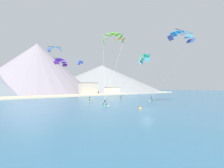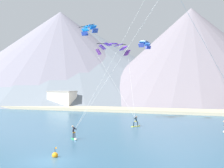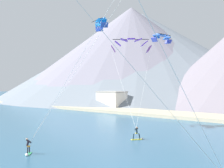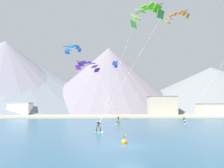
{
  "view_description": "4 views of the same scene",
  "coord_description": "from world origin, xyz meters",
  "px_view_note": "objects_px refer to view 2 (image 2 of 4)",
  "views": [
    {
      "loc": [
        -24.86,
        -20.01,
        4.81
      ],
      "look_at": [
        0.67,
        12.62,
        5.55
      ],
      "focal_mm": 24.0,
      "sensor_mm": 36.0,
      "label": 1
    },
    {
      "loc": [
        14.75,
        -22.93,
        6.5
      ],
      "look_at": [
        -0.08,
        14.46,
        6.68
      ],
      "focal_mm": 50.0,
      "sensor_mm": 36.0,
      "label": 2
    },
    {
      "loc": [
        24.16,
        -8.01,
        7.45
      ],
      "look_at": [
        2.93,
        16.17,
        7.23
      ],
      "focal_mm": 50.0,
      "sensor_mm": 36.0,
      "label": 3
    },
    {
      "loc": [
        -2.26,
        -20.89,
        3.74
      ],
      "look_at": [
        -1.37,
        14.29,
        7.27
      ],
      "focal_mm": 35.0,
      "sensor_mm": 36.0,
      "label": 4
    }
  ],
  "objects_px": {
    "kitesurfer_near_trail": "(137,123)",
    "parafoil_kite_distant_low_drift": "(145,44)",
    "parafoil_kite_near_trail": "(113,48)",
    "parafoil_kite_distant_high_outer": "(89,28)",
    "race_marker_buoy": "(55,155)",
    "kitesurfer_far_left": "(74,135)"
  },
  "relations": [
    {
      "from": "kitesurfer_near_trail",
      "to": "parafoil_kite_distant_low_drift",
      "type": "xyz_separation_m",
      "value": [
        -0.4,
        6.33,
        13.39
      ]
    },
    {
      "from": "parafoil_kite_distant_low_drift",
      "to": "race_marker_buoy",
      "type": "relative_size",
      "value": 3.71
    },
    {
      "from": "kitesurfer_far_left",
      "to": "race_marker_buoy",
      "type": "bearing_deg",
      "value": -72.39
    },
    {
      "from": "kitesurfer_far_left",
      "to": "parafoil_kite_distant_high_outer",
      "type": "bearing_deg",
      "value": 110.69
    },
    {
      "from": "kitesurfer_far_left",
      "to": "race_marker_buoy",
      "type": "xyz_separation_m",
      "value": [
        2.77,
        -8.74,
        -0.36
      ]
    },
    {
      "from": "parafoil_kite_near_trail",
      "to": "parafoil_kite_distant_low_drift",
      "type": "bearing_deg",
      "value": -11.09
    },
    {
      "from": "kitesurfer_near_trail",
      "to": "race_marker_buoy",
      "type": "height_order",
      "value": "kitesurfer_near_trail"
    },
    {
      "from": "race_marker_buoy",
      "to": "kitesurfer_near_trail",
      "type": "bearing_deg",
      "value": 88.22
    },
    {
      "from": "kitesurfer_near_trail",
      "to": "parafoil_kite_near_trail",
      "type": "bearing_deg",
      "value": 132.74
    },
    {
      "from": "parafoil_kite_near_trail",
      "to": "race_marker_buoy",
      "type": "relative_size",
      "value": 12.93
    },
    {
      "from": "parafoil_kite_distant_high_outer",
      "to": "race_marker_buoy",
      "type": "distance_m",
      "value": 33.0
    },
    {
      "from": "kitesurfer_near_trail",
      "to": "kitesurfer_far_left",
      "type": "xyz_separation_m",
      "value": [
        -3.49,
        -14.15,
        -0.02
      ]
    },
    {
      "from": "kitesurfer_near_trail",
      "to": "parafoil_kite_distant_high_outer",
      "type": "bearing_deg",
      "value": 159.29
    },
    {
      "from": "kitesurfer_near_trail",
      "to": "kitesurfer_far_left",
      "type": "bearing_deg",
      "value": -103.84
    },
    {
      "from": "parafoil_kite_near_trail",
      "to": "parafoil_kite_distant_high_outer",
      "type": "distance_m",
      "value": 5.93
    },
    {
      "from": "race_marker_buoy",
      "to": "parafoil_kite_distant_high_outer",
      "type": "bearing_deg",
      "value": 109.7
    },
    {
      "from": "kitesurfer_near_trail",
      "to": "kitesurfer_far_left",
      "type": "distance_m",
      "value": 14.57
    },
    {
      "from": "kitesurfer_near_trail",
      "to": "race_marker_buoy",
      "type": "bearing_deg",
      "value": -91.78
    },
    {
      "from": "kitesurfer_near_trail",
      "to": "parafoil_kite_near_trail",
      "type": "relative_size",
      "value": 0.13
    },
    {
      "from": "race_marker_buoy",
      "to": "kitesurfer_far_left",
      "type": "bearing_deg",
      "value": 107.61
    },
    {
      "from": "parafoil_kite_distant_high_outer",
      "to": "parafoil_kite_distant_low_drift",
      "type": "xyz_separation_m",
      "value": [
        9.9,
        2.44,
        -2.97
      ]
    },
    {
      "from": "kitesurfer_far_left",
      "to": "parafoil_kite_distant_low_drift",
      "type": "xyz_separation_m",
      "value": [
        3.09,
        20.47,
        13.41
      ]
    }
  ]
}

